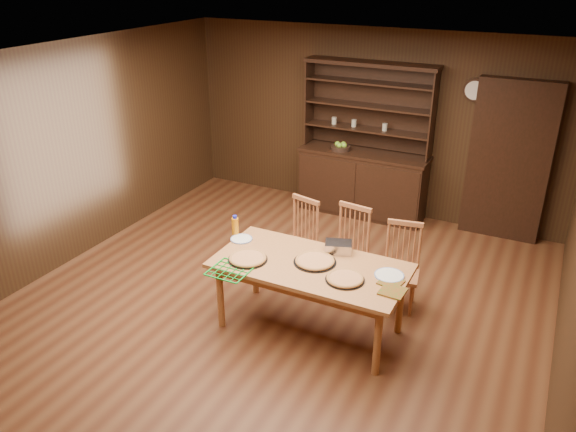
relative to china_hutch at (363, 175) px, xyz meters
The scene contains 20 objects.
floor 2.82m from the china_hutch, 89.99° to the right, with size 6.00×6.00×0.00m, color brown.
room_shell 2.92m from the china_hutch, 89.99° to the right, with size 6.00×6.00×6.00m.
china_hutch is the anchor object (origin of this frame).
doorway 1.96m from the china_hutch, ahead, with size 1.00×0.18×2.10m, color black.
wall_clock 1.89m from the china_hutch, ahead, with size 0.30×0.05×0.30m.
dining_table 2.98m from the china_hutch, 80.30° to the right, with size 1.87×0.93×0.75m.
chair_left 2.03m from the china_hutch, 90.90° to the right, with size 0.48×0.46×0.97m.
chair_center 2.12m from the china_hutch, 74.29° to the right, with size 0.46×0.44×1.00m.
chair_right 2.40m from the china_hutch, 60.61° to the right, with size 0.45×0.43×0.95m.
pizza_left 3.14m from the china_hutch, 91.45° to the right, with size 0.39×0.39×0.04m.
pizza_right 3.20m from the china_hutch, 73.48° to the right, with size 0.36×0.36×0.04m.
pizza_center 2.94m from the china_hutch, 79.63° to the right, with size 0.42×0.42×0.04m.
cooling_rack 3.39m from the china_hutch, 92.07° to the right, with size 0.35×0.35×0.02m, color #0CA024, non-canonical shape.
plate_left 2.82m from the china_hutch, 97.27° to the right, with size 0.23×0.23×0.02m.
plate_right 3.08m from the china_hutch, 66.04° to the right, with size 0.28×0.28×0.02m.
foil_dish 2.67m from the china_hutch, 75.89° to the right, with size 0.26×0.19×0.11m, color silver.
juice_bottle 2.77m from the china_hutch, 99.91° to the right, with size 0.07×0.07×0.22m.
pot_holder_a 3.35m from the china_hutch, 66.08° to the right, with size 0.22×0.22×0.02m, color #AE2513.
pot_holder_b 3.20m from the china_hutch, 66.03° to the right, with size 0.20×0.20×0.01m, color #AE2513.
fruit_bowl 0.52m from the china_hutch, 168.53° to the right, with size 0.28×0.28×0.12m.
Camera 1 is at (2.41, -4.48, 3.44)m, focal length 35.00 mm.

